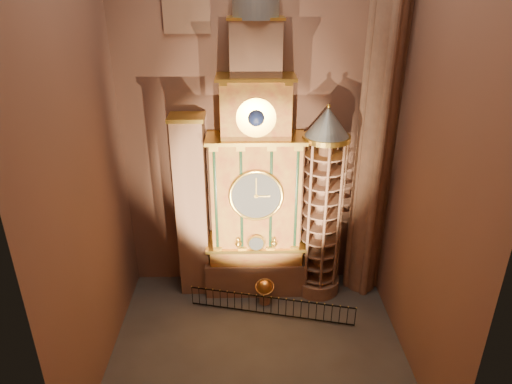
{
  "coord_description": "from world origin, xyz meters",
  "views": [
    {
      "loc": [
        -0.45,
        -16.83,
        16.14
      ],
      "look_at": [
        -0.03,
        3.0,
        6.96
      ],
      "focal_mm": 32.0,
      "sensor_mm": 36.0,
      "label": 1
    }
  ],
  "objects_px": {
    "stair_turret": "(322,207)",
    "astronomical_clock": "(256,181)",
    "portrait_tower": "(192,208)",
    "celestial_globe": "(265,289)",
    "iron_railing": "(271,306)"
  },
  "relations": [
    {
      "from": "portrait_tower",
      "to": "stair_turret",
      "type": "height_order",
      "value": "stair_turret"
    },
    {
      "from": "stair_turret",
      "to": "iron_railing",
      "type": "relative_size",
      "value": 1.27
    },
    {
      "from": "astronomical_clock",
      "to": "celestial_globe",
      "type": "height_order",
      "value": "astronomical_clock"
    },
    {
      "from": "portrait_tower",
      "to": "iron_railing",
      "type": "relative_size",
      "value": 1.2
    },
    {
      "from": "stair_turret",
      "to": "astronomical_clock",
      "type": "bearing_deg",
      "value": 175.7
    },
    {
      "from": "stair_turret",
      "to": "iron_railing",
      "type": "bearing_deg",
      "value": -140.12
    },
    {
      "from": "portrait_tower",
      "to": "stair_turret",
      "type": "bearing_deg",
      "value": -2.33
    },
    {
      "from": "astronomical_clock",
      "to": "stair_turret",
      "type": "bearing_deg",
      "value": -4.3
    },
    {
      "from": "portrait_tower",
      "to": "iron_railing",
      "type": "bearing_deg",
      "value": -31.85
    },
    {
      "from": "portrait_tower",
      "to": "iron_railing",
      "type": "height_order",
      "value": "portrait_tower"
    },
    {
      "from": "astronomical_clock",
      "to": "celestial_globe",
      "type": "bearing_deg",
      "value": -73.28
    },
    {
      "from": "astronomical_clock",
      "to": "stair_turret",
      "type": "xyz_separation_m",
      "value": [
        3.5,
        -0.26,
        -1.41
      ]
    },
    {
      "from": "astronomical_clock",
      "to": "portrait_tower",
      "type": "relative_size",
      "value": 1.64
    },
    {
      "from": "portrait_tower",
      "to": "celestial_globe",
      "type": "height_order",
      "value": "portrait_tower"
    },
    {
      "from": "astronomical_clock",
      "to": "iron_railing",
      "type": "bearing_deg",
      "value": -73.66
    }
  ]
}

